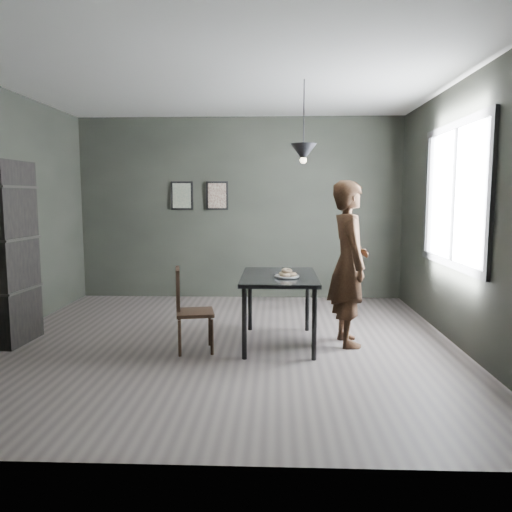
{
  "coord_description": "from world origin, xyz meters",
  "views": [
    {
      "loc": [
        0.57,
        -5.27,
        1.59
      ],
      "look_at": [
        0.35,
        0.05,
        0.95
      ],
      "focal_mm": 35.0,
      "sensor_mm": 36.0,
      "label": 1
    }
  ],
  "objects_px": {
    "wood_chair": "(187,304)",
    "pendant_lamp": "(303,152)",
    "woman": "(349,263)",
    "cafe_table": "(279,282)",
    "white_plate": "(287,277)",
    "shelf_unit": "(7,253)"
  },
  "relations": [
    {
      "from": "wood_chair",
      "to": "pendant_lamp",
      "type": "xyz_separation_m",
      "value": [
        1.19,
        0.41,
        1.56
      ]
    },
    {
      "from": "woman",
      "to": "wood_chair",
      "type": "bearing_deg",
      "value": 94.3
    },
    {
      "from": "cafe_table",
      "to": "white_plate",
      "type": "xyz_separation_m",
      "value": [
        0.08,
        -0.15,
        0.08
      ]
    },
    {
      "from": "white_plate",
      "to": "shelf_unit",
      "type": "bearing_deg",
      "value": 178.49
    },
    {
      "from": "shelf_unit",
      "to": "cafe_table",
      "type": "bearing_deg",
      "value": 4.27
    },
    {
      "from": "woman",
      "to": "shelf_unit",
      "type": "xyz_separation_m",
      "value": [
        -3.66,
        -0.1,
        0.1
      ]
    },
    {
      "from": "shelf_unit",
      "to": "wood_chair",
      "type": "bearing_deg",
      "value": -3.95
    },
    {
      "from": "woman",
      "to": "shelf_unit",
      "type": "relative_size",
      "value": 0.89
    },
    {
      "from": "wood_chair",
      "to": "pendant_lamp",
      "type": "relative_size",
      "value": 1.0
    },
    {
      "from": "white_plate",
      "to": "shelf_unit",
      "type": "relative_size",
      "value": 0.12
    },
    {
      "from": "white_plate",
      "to": "woman",
      "type": "height_order",
      "value": "woman"
    },
    {
      "from": "white_plate",
      "to": "wood_chair",
      "type": "xyz_separation_m",
      "value": [
        -1.02,
        -0.16,
        -0.26
      ]
    },
    {
      "from": "shelf_unit",
      "to": "pendant_lamp",
      "type": "xyz_separation_m",
      "value": [
        3.17,
        0.17,
        1.07
      ]
    },
    {
      "from": "wood_chair",
      "to": "shelf_unit",
      "type": "xyz_separation_m",
      "value": [
        -1.98,
        0.24,
        0.49
      ]
    },
    {
      "from": "cafe_table",
      "to": "woman",
      "type": "distance_m",
      "value": 0.77
    },
    {
      "from": "cafe_table",
      "to": "woman",
      "type": "relative_size",
      "value": 0.68
    },
    {
      "from": "wood_chair",
      "to": "shelf_unit",
      "type": "distance_m",
      "value": 2.05
    },
    {
      "from": "wood_chair",
      "to": "cafe_table",
      "type": "bearing_deg",
      "value": 6.72
    },
    {
      "from": "cafe_table",
      "to": "wood_chair",
      "type": "relative_size",
      "value": 1.39
    },
    {
      "from": "white_plate",
      "to": "wood_chair",
      "type": "height_order",
      "value": "wood_chair"
    },
    {
      "from": "white_plate",
      "to": "pendant_lamp",
      "type": "height_order",
      "value": "pendant_lamp"
    },
    {
      "from": "woman",
      "to": "pendant_lamp",
      "type": "bearing_deg",
      "value": 74.64
    }
  ]
}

